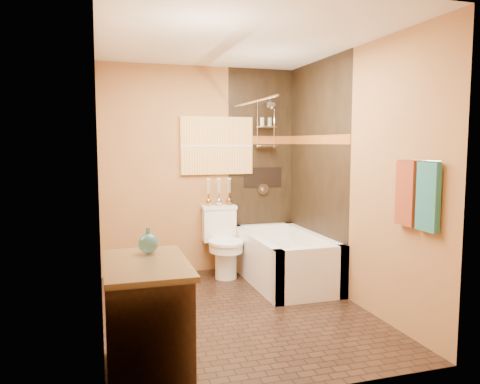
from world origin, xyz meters
name	(u,v)px	position (x,y,z in m)	size (l,w,h in m)	color
floor	(235,311)	(0.00, 0.00, 0.00)	(3.00, 3.00, 0.00)	black
wall_left	(99,183)	(-1.20, 0.00, 1.25)	(0.02, 3.00, 2.50)	#AD7843
wall_right	(351,177)	(1.20, 0.00, 1.25)	(0.02, 3.00, 2.50)	#AD7843
wall_back	(201,170)	(0.00, 1.50, 1.25)	(2.40, 0.02, 2.50)	#AD7843
wall_front	(305,198)	(0.00, -1.50, 1.25)	(2.40, 0.02, 2.50)	#AD7843
ceiling	(235,39)	(0.00, 0.00, 2.50)	(3.00, 3.00, 0.00)	silver
alcove_tile_back	(261,169)	(0.78, 1.49, 1.25)	(0.85, 0.01, 2.50)	black
alcove_tile_right	(316,172)	(1.19, 0.75, 1.25)	(0.01, 1.50, 2.50)	black
mosaic_band_back	(261,140)	(0.78, 1.48, 1.62)	(0.85, 0.01, 0.10)	brown
mosaic_band_right	(316,140)	(1.18, 0.75, 1.62)	(0.01, 1.50, 0.10)	brown
alcove_niche	(263,177)	(0.80, 1.48, 1.15)	(0.50, 0.01, 0.25)	black
shower_fixtures	(266,136)	(0.80, 1.38, 1.67)	(0.24, 0.33, 1.16)	silver
curtain_rod	(251,102)	(0.40, 0.75, 2.02)	(0.03, 0.03, 1.55)	silver
towel_bar	(417,160)	(1.15, -1.05, 1.45)	(0.02, 0.02, 0.55)	silver
towel_teal	(428,197)	(1.16, -1.18, 1.18)	(0.05, 0.22, 0.52)	#21706C
towel_rust	(406,193)	(1.16, -0.92, 1.18)	(0.05, 0.22, 0.52)	maroon
sunset_painting	(217,146)	(0.20, 1.48, 1.55)	(0.90, 0.04, 0.70)	gold
vanity_mirror	(100,156)	(-1.19, -1.00, 1.50)	(0.01, 1.00, 0.90)	white
bathtub	(284,263)	(0.80, 0.75, 0.22)	(0.80, 1.50, 0.55)	white
toilet	(223,241)	(0.20, 1.20, 0.42)	(0.42, 0.62, 0.82)	white
vanity	(146,319)	(-0.92, -1.00, 0.40)	(0.55, 0.90, 0.80)	black
teal_bottle	(148,241)	(-0.87, -0.76, 0.89)	(0.15, 0.15, 0.23)	#236A6B
bud_vases	(219,191)	(0.20, 1.39, 1.00)	(0.33, 0.07, 0.32)	#C1873C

